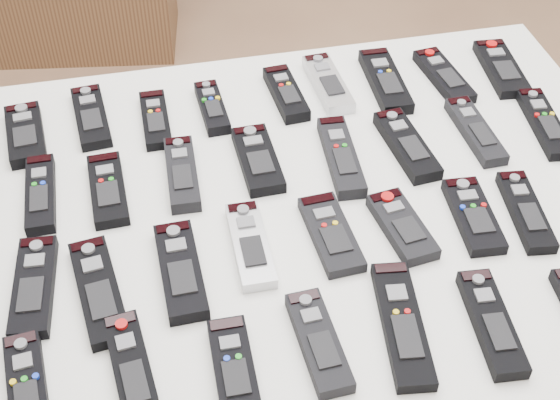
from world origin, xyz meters
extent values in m
plane|color=brown|center=(0.00, 0.00, 0.00)|extent=(4.00, 4.00, 0.00)
cube|color=white|center=(-0.03, -0.14, 0.76)|extent=(1.25, 0.88, 0.04)
cylinder|color=beige|center=(0.54, 0.24, 0.37)|extent=(0.04, 0.04, 0.74)
cube|color=black|center=(-0.43, 0.13, 0.79)|extent=(0.08, 0.16, 0.02)
cube|color=black|center=(-0.31, 0.15, 0.79)|extent=(0.07, 0.17, 0.02)
cube|color=black|center=(-0.20, 0.12, 0.79)|extent=(0.05, 0.16, 0.02)
cube|color=black|center=(-0.10, 0.13, 0.79)|extent=(0.05, 0.14, 0.02)
cube|color=black|center=(0.05, 0.15, 0.79)|extent=(0.06, 0.16, 0.02)
cube|color=#B7B7BC|center=(0.13, 0.16, 0.79)|extent=(0.06, 0.18, 0.02)
cube|color=black|center=(0.24, 0.15, 0.79)|extent=(0.06, 0.19, 0.02)
cube|color=black|center=(0.36, 0.14, 0.79)|extent=(0.07, 0.18, 0.02)
cube|color=black|center=(0.48, 0.14, 0.79)|extent=(0.08, 0.18, 0.02)
cube|color=black|center=(-0.40, -0.04, 0.79)|extent=(0.05, 0.17, 0.02)
cube|color=black|center=(-0.30, -0.05, 0.79)|extent=(0.06, 0.17, 0.02)
cube|color=black|center=(-0.17, -0.04, 0.79)|extent=(0.06, 0.17, 0.02)
cube|color=black|center=(-0.04, -0.03, 0.79)|extent=(0.06, 0.16, 0.02)
cube|color=black|center=(0.10, -0.05, 0.79)|extent=(0.06, 0.19, 0.02)
cube|color=black|center=(0.22, -0.05, 0.79)|extent=(0.07, 0.18, 0.02)
cube|color=black|center=(0.35, -0.03, 0.79)|extent=(0.05, 0.18, 0.02)
cube|color=black|center=(0.48, -0.04, 0.79)|extent=(0.07, 0.19, 0.02)
cube|color=black|center=(-0.41, -0.23, 0.79)|extent=(0.07, 0.18, 0.02)
cube|color=black|center=(-0.32, -0.26, 0.79)|extent=(0.08, 0.20, 0.02)
cube|color=black|center=(-0.20, -0.25, 0.79)|extent=(0.06, 0.18, 0.02)
cube|color=#B7B7BC|center=(-0.09, -0.22, 0.79)|extent=(0.05, 0.17, 0.02)
cube|color=black|center=(0.03, -0.22, 0.79)|extent=(0.07, 0.17, 0.02)
cube|color=black|center=(0.15, -0.23, 0.79)|extent=(0.08, 0.15, 0.02)
cube|color=black|center=(0.26, -0.23, 0.79)|extent=(0.07, 0.16, 0.02)
cube|color=black|center=(0.35, -0.24, 0.79)|extent=(0.07, 0.18, 0.02)
cube|color=black|center=(-0.42, -0.41, 0.79)|extent=(0.07, 0.18, 0.02)
cube|color=black|center=(-0.28, -0.41, 0.79)|extent=(0.07, 0.19, 0.02)
cube|color=black|center=(-0.15, -0.43, 0.79)|extent=(0.05, 0.16, 0.02)
cube|color=black|center=(-0.03, -0.41, 0.79)|extent=(0.06, 0.17, 0.02)
cube|color=black|center=(0.09, -0.41, 0.79)|extent=(0.08, 0.21, 0.02)
cube|color=black|center=(0.21, -0.43, 0.79)|extent=(0.06, 0.18, 0.02)
camera|label=1|loc=(-0.22, -1.01, 1.66)|focal=50.00mm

